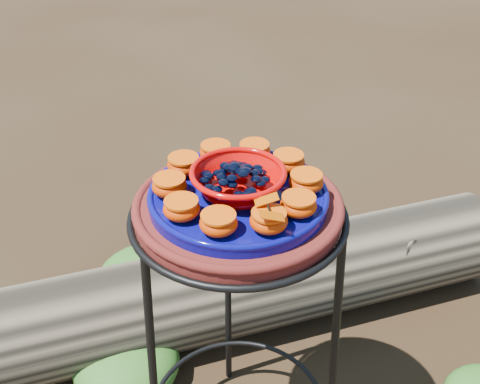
{
  "coord_description": "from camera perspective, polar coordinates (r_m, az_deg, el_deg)",
  "views": [
    {
      "loc": [
        -0.11,
        -0.88,
        1.34
      ],
      "look_at": [
        0.0,
        0.0,
        0.75
      ],
      "focal_mm": 45.0,
      "sensor_mm": 36.0,
      "label": 1
    }
  ],
  "objects": [
    {
      "name": "plant_stand",
      "position": [
        1.33,
        -0.15,
        -14.6
      ],
      "size": [
        0.44,
        0.44,
        0.7
      ],
      "primitive_type": null,
      "color": "black",
      "rests_on": "ground"
    },
    {
      "name": "terracotta_saucer",
      "position": [
        1.09,
        -0.18,
        -1.63
      ],
      "size": [
        0.37,
        0.37,
        0.03
      ],
      "primitive_type": "cylinder",
      "color": "#521511",
      "rests_on": "plant_stand"
    },
    {
      "name": "cobalt_plate",
      "position": [
        1.07,
        -0.18,
        -0.5
      ],
      "size": [
        0.32,
        0.32,
        0.02
      ],
      "primitive_type": "cylinder",
      "color": "#05123E",
      "rests_on": "terracotta_saucer"
    },
    {
      "name": "red_bowl",
      "position": [
        1.06,
        -0.18,
        0.99
      ],
      "size": [
        0.16,
        0.16,
        0.04
      ],
      "primitive_type": null,
      "color": "#C50704",
      "rests_on": "cobalt_plate"
    },
    {
      "name": "glass_gems",
      "position": [
        1.04,
        -0.18,
        2.52
      ],
      "size": [
        0.12,
        0.12,
        0.02
      ],
      "primitive_type": null,
      "color": "black",
      "rests_on": "red_bowl"
    },
    {
      "name": "orange_half_0",
      "position": [
        0.97,
        2.74,
        -2.75
      ],
      "size": [
        0.06,
        0.06,
        0.03
      ],
      "primitive_type": "ellipsoid",
      "color": "#B70900",
      "rests_on": "cobalt_plate"
    },
    {
      "name": "orange_half_1",
      "position": [
        1.01,
        5.56,
        -1.26
      ],
      "size": [
        0.06,
        0.06,
        0.03
      ],
      "primitive_type": "ellipsoid",
      "color": "#B70900",
      "rests_on": "cobalt_plate"
    },
    {
      "name": "orange_half_2",
      "position": [
        1.07,
        6.27,
        0.93
      ],
      "size": [
        0.06,
        0.06,
        0.03
      ],
      "primitive_type": "ellipsoid",
      "color": "#B70900",
      "rests_on": "cobalt_plate"
    },
    {
      "name": "orange_half_3",
      "position": [
        1.13,
        4.6,
        2.83
      ],
      "size": [
        0.06,
        0.06,
        0.03
      ],
      "primitive_type": "ellipsoid",
      "color": "#B70900",
      "rests_on": "cobalt_plate"
    },
    {
      "name": "orange_half_4",
      "position": [
        1.16,
        1.38,
        3.86
      ],
      "size": [
        0.06,
        0.06,
        0.03
      ],
      "primitive_type": "ellipsoid",
      "color": "#B70900",
      "rests_on": "cobalt_plate"
    },
    {
      "name": "orange_half_5",
      "position": [
        1.16,
        -2.31,
        3.76
      ],
      "size": [
        0.06,
        0.06,
        0.03
      ],
      "primitive_type": "ellipsoid",
      "color": "#B70900",
      "rests_on": "cobalt_plate"
    },
    {
      "name": "orange_half_6",
      "position": [
        1.12,
        -5.36,
        2.56
      ],
      "size": [
        0.06,
        0.06,
        0.03
      ],
      "primitive_type": "ellipsoid",
      "color": "#B70900",
      "rests_on": "cobalt_plate"
    },
    {
      "name": "orange_half_7",
      "position": [
        1.06,
        -6.7,
        0.56
      ],
      "size": [
        0.06,
        0.06,
        0.03
      ],
      "primitive_type": "ellipsoid",
      "color": "#B70900",
      "rests_on": "cobalt_plate"
    },
    {
      "name": "orange_half_8",
      "position": [
        1.0,
        -5.56,
        -1.6
      ],
      "size": [
        0.06,
        0.06,
        0.03
      ],
      "primitive_type": "ellipsoid",
      "color": "#B70900",
      "rests_on": "cobalt_plate"
    },
    {
      "name": "orange_half_9",
      "position": [
        0.96,
        -2.05,
        -2.99
      ],
      "size": [
        0.06,
        0.06,
        0.03
      ],
      "primitive_type": "ellipsoid",
      "color": "#B70900",
      "rests_on": "cobalt_plate"
    },
    {
      "name": "butterfly",
      "position": [
        0.95,
        2.78,
        -1.57
      ],
      "size": [
        0.08,
        0.05,
        0.01
      ],
      "primitive_type": null,
      "rotation": [
        0.0,
        0.0,
        0.02
      ],
      "color": "#BB4600",
      "rests_on": "orange_half_0"
    },
    {
      "name": "driftwood_log",
      "position": [
        1.8,
        2.04,
        -8.54
      ],
      "size": [
        1.53,
        0.67,
        0.28
      ],
      "primitive_type": null,
      "rotation": [
        0.0,
        0.0,
        0.2
      ],
      "color": "black",
      "rests_on": "ground"
    },
    {
      "name": "foliage_left",
      "position": [
        1.7,
        -10.75,
        -15.5
      ],
      "size": [
        0.29,
        0.29,
        0.14
      ],
      "primitive_type": "ellipsoid",
      "color": "#336B27",
      "rests_on": "ground"
    },
    {
      "name": "foliage_back",
      "position": [
        1.91,
        -8.69,
        -8.16
      ],
      "size": [
        0.33,
        0.33,
        0.16
      ],
      "primitive_type": "ellipsoid",
      "color": "#336B27",
      "rests_on": "ground"
    }
  ]
}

